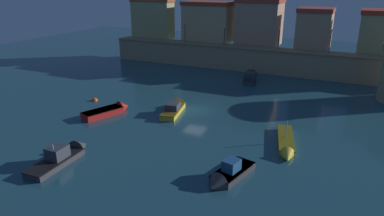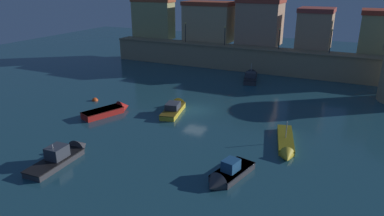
{
  "view_description": "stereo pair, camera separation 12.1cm",
  "coord_description": "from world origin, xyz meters",
  "px_view_note": "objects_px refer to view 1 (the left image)",
  "views": [
    {
      "loc": [
        16.22,
        -35.54,
        14.42
      ],
      "look_at": [
        0.0,
        -0.8,
        0.58
      ],
      "focal_mm": 33.01,
      "sensor_mm": 36.0,
      "label": 1
    },
    {
      "loc": [
        16.33,
        -35.49,
        14.42
      ],
      "look_at": [
        0.0,
        -0.8,
        0.58
      ],
      "focal_mm": 33.01,
      "sensor_mm": 36.0,
      "label": 2
    }
  ],
  "objects_px": {
    "quay_lamp_1": "(224,32)",
    "moored_boat_0": "(110,110)",
    "moored_boat_6": "(251,76)",
    "quay_lamp_2": "(279,35)",
    "mooring_buoy_0": "(95,101)",
    "quay_lamp_0": "(185,29)",
    "moored_boat_5": "(286,145)",
    "quay_lamp_3": "(331,37)",
    "moored_boat_3": "(227,175)",
    "moored_boat_1": "(175,107)",
    "moored_boat_2": "(65,155)"
  },
  "relations": [
    {
      "from": "quay_lamp_3",
      "to": "moored_boat_1",
      "type": "bearing_deg",
      "value": -122.27
    },
    {
      "from": "moored_boat_1",
      "to": "mooring_buoy_0",
      "type": "relative_size",
      "value": 8.5
    },
    {
      "from": "quay_lamp_1",
      "to": "moored_boat_3",
      "type": "distance_m",
      "value": 37.93
    },
    {
      "from": "quay_lamp_2",
      "to": "moored_boat_2",
      "type": "relative_size",
      "value": 0.5
    },
    {
      "from": "quay_lamp_1",
      "to": "quay_lamp_2",
      "type": "height_order",
      "value": "quay_lamp_2"
    },
    {
      "from": "moored_boat_1",
      "to": "moored_boat_3",
      "type": "xyz_separation_m",
      "value": [
        10.71,
        -12.01,
        -0.03
      ]
    },
    {
      "from": "quay_lamp_1",
      "to": "moored_boat_3",
      "type": "relative_size",
      "value": 0.59
    },
    {
      "from": "moored_boat_2",
      "to": "moored_boat_6",
      "type": "xyz_separation_m",
      "value": [
        7.04,
        32.11,
        0.06
      ]
    },
    {
      "from": "quay_lamp_1",
      "to": "moored_boat_3",
      "type": "height_order",
      "value": "quay_lamp_1"
    },
    {
      "from": "quay_lamp_0",
      "to": "mooring_buoy_0",
      "type": "relative_size",
      "value": 4.45
    },
    {
      "from": "moored_boat_1",
      "to": "moored_boat_6",
      "type": "height_order",
      "value": "moored_boat_6"
    },
    {
      "from": "moored_boat_3",
      "to": "mooring_buoy_0",
      "type": "xyz_separation_m",
      "value": [
        -21.76,
        10.9,
        -0.4
      ]
    },
    {
      "from": "quay_lamp_1",
      "to": "moored_boat_0",
      "type": "height_order",
      "value": "quay_lamp_1"
    },
    {
      "from": "quay_lamp_0",
      "to": "moored_boat_0",
      "type": "bearing_deg",
      "value": -82.3
    },
    {
      "from": "moored_boat_0",
      "to": "mooring_buoy_0",
      "type": "xyz_separation_m",
      "value": [
        -4.71,
        2.92,
        -0.39
      ]
    },
    {
      "from": "mooring_buoy_0",
      "to": "moored_boat_3",
      "type": "bearing_deg",
      "value": -26.6
    },
    {
      "from": "quay_lamp_1",
      "to": "moored_boat_6",
      "type": "xyz_separation_m",
      "value": [
        6.57,
        -5.66,
        -5.66
      ]
    },
    {
      "from": "moored_boat_5",
      "to": "mooring_buoy_0",
      "type": "height_order",
      "value": "moored_boat_5"
    },
    {
      "from": "quay_lamp_3",
      "to": "moored_boat_5",
      "type": "distance_m",
      "value": 28.09
    },
    {
      "from": "quay_lamp_1",
      "to": "moored_boat_5",
      "type": "distance_m",
      "value": 32.39
    },
    {
      "from": "quay_lamp_1",
      "to": "moored_boat_1",
      "type": "height_order",
      "value": "quay_lamp_1"
    },
    {
      "from": "quay_lamp_2",
      "to": "mooring_buoy_0",
      "type": "relative_size",
      "value": 4.29
    },
    {
      "from": "mooring_buoy_0",
      "to": "moored_boat_2",
      "type": "bearing_deg",
      "value": -59.24
    },
    {
      "from": "moored_boat_2",
      "to": "quay_lamp_1",
      "type": "bearing_deg",
      "value": -3.05
    },
    {
      "from": "moored_boat_6",
      "to": "quay_lamp_2",
      "type": "bearing_deg",
      "value": -39.09
    },
    {
      "from": "quay_lamp_1",
      "to": "quay_lamp_2",
      "type": "distance_m",
      "value": 9.28
    },
    {
      "from": "quay_lamp_0",
      "to": "moored_boat_5",
      "type": "xyz_separation_m",
      "value": [
        23.74,
        -27.41,
        -6.04
      ]
    },
    {
      "from": "quay_lamp_3",
      "to": "moored_boat_0",
      "type": "height_order",
      "value": "quay_lamp_3"
    },
    {
      "from": "quay_lamp_2",
      "to": "moored_boat_0",
      "type": "distance_m",
      "value": 30.69
    },
    {
      "from": "moored_boat_0",
      "to": "moored_boat_1",
      "type": "height_order",
      "value": "moored_boat_1"
    },
    {
      "from": "quay_lamp_2",
      "to": "moored_boat_2",
      "type": "xyz_separation_m",
      "value": [
        -9.76,
        -37.76,
        -5.82
      ]
    },
    {
      "from": "moored_boat_2",
      "to": "mooring_buoy_0",
      "type": "height_order",
      "value": "moored_boat_2"
    },
    {
      "from": "quay_lamp_0",
      "to": "moored_boat_3",
      "type": "relative_size",
      "value": 0.64
    },
    {
      "from": "moored_boat_3",
      "to": "moored_boat_5",
      "type": "bearing_deg",
      "value": 172.14
    },
    {
      "from": "quay_lamp_0",
      "to": "quay_lamp_3",
      "type": "relative_size",
      "value": 0.97
    },
    {
      "from": "quay_lamp_2",
      "to": "moored_boat_0",
      "type": "bearing_deg",
      "value": -115.84
    },
    {
      "from": "quay_lamp_3",
      "to": "moored_boat_1",
      "type": "height_order",
      "value": "quay_lamp_3"
    },
    {
      "from": "moored_boat_1",
      "to": "moored_boat_6",
      "type": "bearing_deg",
      "value": -24.89
    },
    {
      "from": "moored_boat_2",
      "to": "moored_boat_5",
      "type": "distance_m",
      "value": 19.66
    },
    {
      "from": "moored_boat_3",
      "to": "moored_boat_6",
      "type": "xyz_separation_m",
      "value": [
        -6.64,
        29.43,
        0.08
      ]
    },
    {
      "from": "quay_lamp_2",
      "to": "quay_lamp_3",
      "type": "xyz_separation_m",
      "value": [
        7.79,
        0.0,
        0.14
      ]
    },
    {
      "from": "quay_lamp_3",
      "to": "quay_lamp_1",
      "type": "bearing_deg",
      "value": 180.0
    },
    {
      "from": "moored_boat_2",
      "to": "mooring_buoy_0",
      "type": "xyz_separation_m",
      "value": [
        -8.08,
        13.58,
        -0.43
      ]
    },
    {
      "from": "moored_boat_0",
      "to": "mooring_buoy_0",
      "type": "distance_m",
      "value": 5.56
    },
    {
      "from": "moored_boat_1",
      "to": "moored_boat_2",
      "type": "distance_m",
      "value": 14.98
    },
    {
      "from": "moored_boat_6",
      "to": "mooring_buoy_0",
      "type": "bearing_deg",
      "value": 127.34
    },
    {
      "from": "moored_boat_6",
      "to": "moored_boat_2",
      "type": "bearing_deg",
      "value": 154.19
    },
    {
      "from": "moored_boat_2",
      "to": "moored_boat_3",
      "type": "bearing_deg",
      "value": -81.25
    },
    {
      "from": "quay_lamp_3",
      "to": "moored_boat_3",
      "type": "height_order",
      "value": "quay_lamp_3"
    },
    {
      "from": "quay_lamp_0",
      "to": "moored_boat_0",
      "type": "xyz_separation_m",
      "value": [
        3.66,
        -27.11,
        -5.93
      ]
    }
  ]
}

